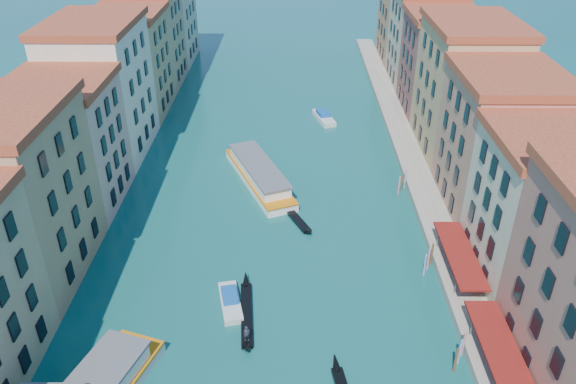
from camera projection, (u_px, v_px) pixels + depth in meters
The scene contains 10 objects.
left_bank_palazzos at pixel (89, 109), 81.36m from camera, with size 12.80×128.40×21.00m.
right_bank_palazzos at pixel (475, 109), 81.14m from camera, with size 12.80×128.40×21.00m.
quay at pixel (413, 165), 85.88m from camera, with size 4.00×140.00×1.00m, color gray.
restaurant_awnings at pixel (507, 365), 48.38m from camera, with size 3.20×44.55×3.12m.
mooring_poles_right at pixel (452, 331), 54.26m from camera, with size 1.44×54.24×3.20m.
vaporetto_far at pixel (259, 174), 81.74m from camera, with size 11.55×19.73×2.90m.
gondola_fore at pixel (247, 313), 57.76m from camera, with size 2.00×12.31×2.45m.
gondola_far at pixel (292, 213), 74.38m from camera, with size 5.76×10.85×1.64m.
motorboat_mid at pixel (230, 301), 59.23m from camera, with size 3.28×6.49×1.29m.
motorboat_far at pixel (324, 117), 102.13m from camera, with size 4.19×7.63×1.51m.
Camera 1 is at (3.60, -11.37, 40.35)m, focal length 35.00 mm.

